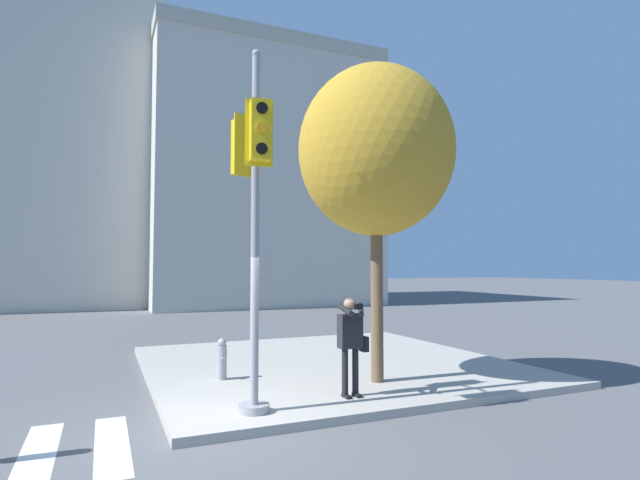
% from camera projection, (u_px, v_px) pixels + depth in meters
% --- Properties ---
extents(ground_plane, '(160.00, 160.00, 0.00)m').
position_uv_depth(ground_plane, '(204.00, 433.00, 7.06)').
color(ground_plane, '#5B5B5E').
extents(sidewalk_corner, '(8.00, 8.00, 0.14)m').
position_uv_depth(sidewalk_corner, '(327.00, 364.00, 11.67)').
color(sidewalk_corner, '#ADA89E').
rests_on(sidewalk_corner, ground_plane).
extents(traffic_signal_pole, '(0.52, 1.23, 5.65)m').
position_uv_depth(traffic_signal_pole, '(253.00, 194.00, 7.75)').
color(traffic_signal_pole, '#939399').
rests_on(traffic_signal_pole, sidewalk_corner).
extents(person_photographer, '(0.58, 0.54, 1.68)m').
position_uv_depth(person_photographer, '(351.00, 337.00, 8.57)').
color(person_photographer, black).
rests_on(person_photographer, sidewalk_corner).
extents(street_tree, '(3.07, 3.07, 6.20)m').
position_uv_depth(street_tree, '(376.00, 152.00, 9.86)').
color(street_tree, brown).
rests_on(street_tree, sidewalk_corner).
extents(fire_hydrant, '(0.19, 0.25, 0.80)m').
position_uv_depth(fire_hydrant, '(222.00, 359.00, 9.82)').
color(fire_hydrant, '#99999E').
rests_on(fire_hydrant, sidewalk_corner).
extents(building_left, '(17.14, 10.46, 18.71)m').
position_uv_depth(building_left, '(3.00, 148.00, 29.54)').
color(building_left, beige).
rests_on(building_left, ground_plane).
extents(building_right, '(13.91, 13.83, 16.01)m').
position_uv_depth(building_right, '(250.00, 185.00, 34.37)').
color(building_right, beige).
rests_on(building_right, ground_plane).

